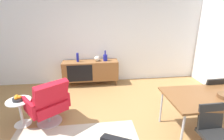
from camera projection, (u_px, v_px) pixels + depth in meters
ground_plane at (105, 136)px, 3.01m from camera, size 8.32×8.32×0.00m
wall_back at (97, 36)px, 4.98m from camera, size 6.80×0.12×2.80m
sideboard at (91, 70)px, 4.99m from camera, size 1.60×0.45×0.72m
vase_cobalt at (97, 58)px, 4.90m from camera, size 0.16×0.16×0.15m
vase_sculptural_dark at (105, 57)px, 4.92m from camera, size 0.12×0.12×0.30m
vase_ceramic_small at (78, 57)px, 4.82m from camera, size 0.07×0.07×0.25m
dining_table at (213, 98)px, 2.89m from camera, size 1.60×0.90×0.74m
dining_chair_back_right at (208, 94)px, 3.53m from camera, size 0.41×0.44×0.86m
dining_chair_front_left at (214, 133)px, 2.40m from camera, size 0.41×0.43×0.86m
lounge_chair_red at (48, 102)px, 3.19m from camera, size 0.90×0.90×0.95m
side_table_round at (20, 110)px, 3.23m from camera, size 0.44×0.44×0.52m
fruit_bowl at (18, 99)px, 3.14m from camera, size 0.20×0.20×0.11m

